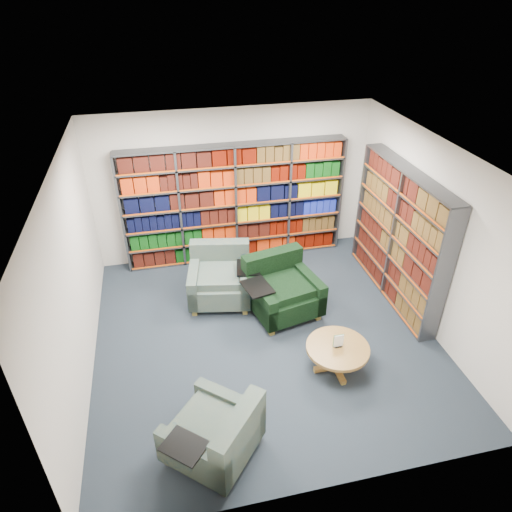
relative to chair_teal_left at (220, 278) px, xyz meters
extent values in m
cube|color=#1A212E|center=(0.49, -1.13, -0.37)|extent=(5.00, 5.00, 0.01)
cube|color=white|center=(0.49, -1.13, 2.44)|extent=(5.00, 5.00, 0.01)
cube|color=beige|center=(0.49, 1.38, 1.04)|extent=(5.00, 0.01, 2.80)
cube|color=beige|center=(0.49, -3.63, 1.04)|extent=(5.00, 0.01, 2.80)
cube|color=beige|center=(-2.01, -1.13, 1.04)|extent=(0.01, 5.00, 2.80)
cube|color=beige|center=(3.00, -1.13, 1.04)|extent=(0.01, 5.00, 2.80)
cube|color=#47494F|center=(0.49, 1.21, 0.74)|extent=(4.00, 0.28, 2.20)
cube|color=silver|center=(0.49, 1.34, 0.74)|extent=(4.00, 0.02, 2.20)
cube|color=#D84C0A|center=(0.49, 1.08, 0.74)|extent=(4.00, 0.01, 2.20)
cube|color=#330E08|center=(0.49, 1.21, -0.18)|extent=(3.88, 0.21, 0.29)
cube|color=#08390B|center=(0.49, 1.21, 0.18)|extent=(3.88, 0.21, 0.29)
cube|color=black|center=(0.49, 1.21, 0.55)|extent=(3.88, 0.21, 0.29)
cube|color=black|center=(0.49, 1.21, 0.92)|extent=(3.88, 0.21, 0.29)
cube|color=#B12906|center=(0.49, 1.21, 1.28)|extent=(3.88, 0.21, 0.29)
cube|color=#330E08|center=(0.49, 1.21, 1.65)|extent=(3.88, 0.21, 0.29)
cube|color=#47494F|center=(2.83, -0.53, 0.74)|extent=(0.28, 2.50, 2.20)
cube|color=silver|center=(2.96, -0.53, 0.74)|extent=(0.02, 2.50, 2.20)
cube|color=#D84C0A|center=(2.70, -0.53, 0.74)|extent=(0.02, 2.50, 2.20)
cube|color=#330E08|center=(2.83, -0.53, -0.18)|extent=(0.21, 2.38, 0.29)
cube|color=#330E08|center=(2.83, -0.53, 0.18)|extent=(0.21, 2.38, 0.29)
cube|color=#330E08|center=(2.83, -0.53, 0.55)|extent=(0.21, 2.38, 0.29)
cube|color=#4A3214|center=(2.83, -0.53, 0.92)|extent=(0.21, 2.38, 0.29)
cube|color=#4A3214|center=(2.83, -0.53, 1.28)|extent=(0.21, 2.38, 0.29)
cube|color=#330E08|center=(2.83, -0.53, 1.65)|extent=(0.21, 2.38, 0.29)
cube|color=#012139|center=(-0.02, -0.09, -0.08)|extent=(1.15, 1.15, 0.35)
cube|color=#012139|center=(0.05, 0.28, 0.14)|extent=(1.01, 0.40, 0.79)
cube|color=#012139|center=(-0.43, -0.02, 0.01)|extent=(0.33, 1.00, 0.53)
cube|color=#012139|center=(0.39, -0.17, 0.01)|extent=(0.33, 1.00, 0.53)
cube|color=black|center=(0.43, -0.23, 0.29)|extent=(0.45, 0.54, 0.03)
cube|color=olive|center=(-0.49, -0.42, -0.31)|extent=(0.09, 0.09, 0.11)
cube|color=olive|center=(0.30, -0.57, -0.31)|extent=(0.09, 0.09, 0.11)
cube|color=olive|center=(-0.34, 0.38, -0.31)|extent=(0.09, 0.09, 0.11)
cube|color=olive|center=(0.45, 0.23, -0.31)|extent=(0.09, 0.09, 0.11)
cube|color=black|center=(0.91, -0.64, -0.07)|extent=(1.21, 1.21, 0.36)
cube|color=black|center=(0.82, -0.26, 0.15)|extent=(1.03, 0.44, 0.81)
cube|color=black|center=(0.49, -0.74, 0.02)|extent=(0.38, 1.02, 0.54)
cube|color=black|center=(1.32, -0.55, 0.02)|extent=(0.38, 1.02, 0.54)
cube|color=black|center=(0.45, -0.80, 0.31)|extent=(0.48, 0.56, 0.03)
cube|color=olive|center=(0.60, -1.14, -0.31)|extent=(0.09, 0.09, 0.11)
cube|color=olive|center=(1.40, -0.96, -0.31)|extent=(0.09, 0.09, 0.11)
cube|color=olive|center=(0.41, -0.33, -0.31)|extent=(0.09, 0.09, 0.11)
cube|color=olive|center=(1.22, -0.15, -0.31)|extent=(0.09, 0.09, 0.11)
cube|color=#012139|center=(-0.55, -2.93, -0.10)|extent=(1.26, 1.26, 0.32)
cube|color=#012139|center=(-0.29, -3.16, 0.09)|extent=(0.73, 0.80, 0.71)
cube|color=#012139|center=(-0.30, -2.65, -0.02)|extent=(0.76, 0.69, 0.48)
cube|color=#012139|center=(-0.80, -3.21, -0.02)|extent=(0.76, 0.69, 0.48)
cube|color=black|center=(-0.87, -3.22, 0.23)|extent=(0.55, 0.54, 0.02)
cube|color=olive|center=(-0.59, -2.41, -0.31)|extent=(0.10, 0.10, 0.10)
cube|color=olive|center=(-1.07, -2.97, -0.31)|extent=(0.10, 0.10, 0.10)
cube|color=olive|center=(-0.03, -2.89, -0.31)|extent=(0.10, 0.10, 0.10)
cube|color=olive|center=(-0.51, -3.45, -0.31)|extent=(0.10, 0.10, 0.10)
cylinder|color=#9F6B3A|center=(1.29, -2.02, 0.02)|extent=(0.86, 0.86, 0.05)
cylinder|color=#9F6B3A|center=(1.29, -2.02, -0.17)|extent=(0.11, 0.11, 0.34)
cube|color=#9F6B3A|center=(1.29, -2.02, -0.32)|extent=(0.62, 0.08, 0.06)
cube|color=#9F6B3A|center=(1.29, -2.02, -0.32)|extent=(0.08, 0.62, 0.06)
cube|color=black|center=(1.29, -2.02, 0.05)|extent=(0.10, 0.05, 0.01)
cube|color=white|center=(1.29, -2.02, 0.15)|extent=(0.13, 0.01, 0.19)
cube|color=#145926|center=(1.29, -2.01, 0.15)|extent=(0.15, 0.00, 0.21)
camera|label=1|loc=(-0.79, -6.21, 4.36)|focal=32.00mm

